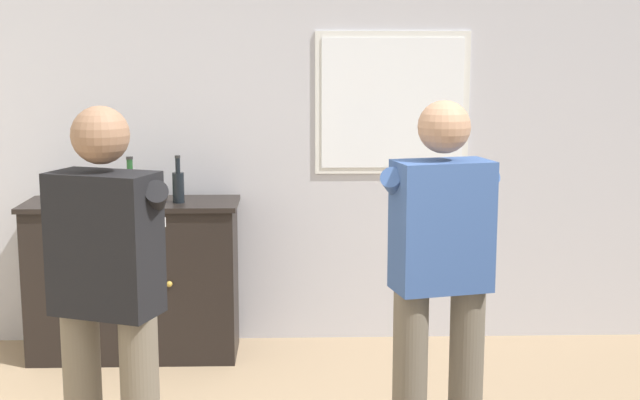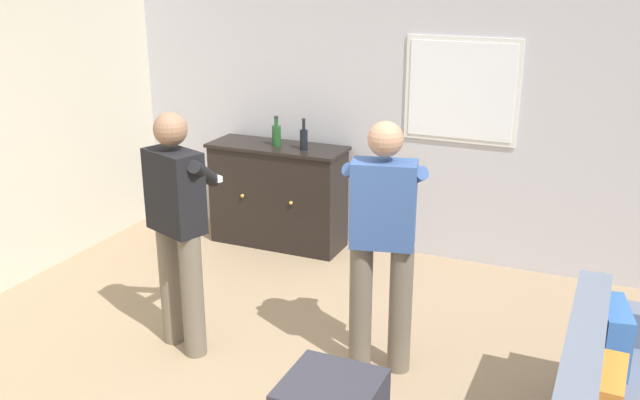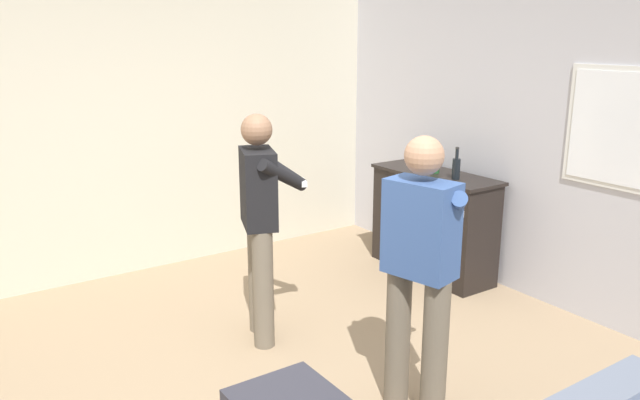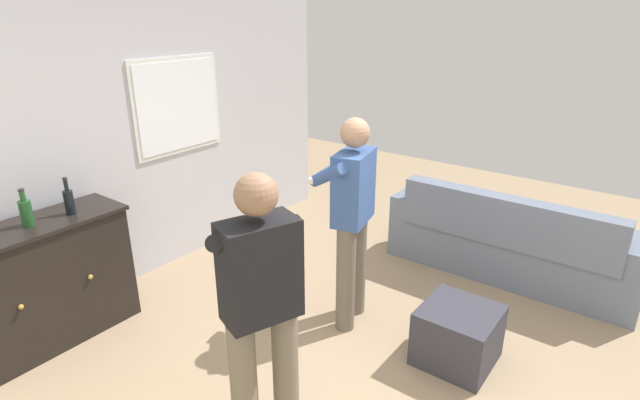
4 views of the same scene
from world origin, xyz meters
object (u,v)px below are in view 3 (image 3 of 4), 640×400
Objects in this scene: sideboard_cabinet at (433,223)px; person_standing_left at (261,218)px; person_standing_right at (421,264)px; bottle_wine_green at (435,161)px; bottle_liquor_amber at (456,167)px.

sideboard_cabinet is 0.77× the size of person_standing_left.
bottle_wine_green is at bearing 133.75° from person_standing_right.
person_standing_left is at bearing -90.68° from bottle_liquor_amber.
bottle_wine_green is 0.16× the size of person_standing_right.
bottle_liquor_amber is at bearing -8.08° from sideboard_cabinet.
bottle_liquor_amber reaches higher than sideboard_cabinet.
person_standing_right is at bearing -51.38° from bottle_liquor_amber.
bottle_wine_green is (0.00, -0.01, 0.59)m from sideboard_cabinet.
bottle_wine_green is 0.16× the size of person_standing_left.
person_standing_left is at bearing -82.26° from sideboard_cabinet.
sideboard_cabinet is 2.37m from person_standing_right.
bottle_liquor_amber is 0.17× the size of person_standing_right.
person_standing_right is at bearing -46.38° from sideboard_cabinet.
bottle_wine_green reaches higher than sideboard_cabinet.
person_standing_left is (0.27, -1.97, -0.14)m from bottle_wine_green.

